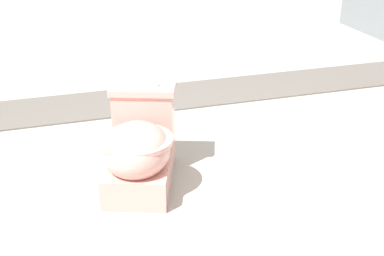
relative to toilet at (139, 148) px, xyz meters
name	(u,v)px	position (x,y,z in m)	size (l,w,h in m)	color
ground_plane	(173,177)	(-0.02, 0.19, -0.22)	(14.00, 14.00, 0.00)	#A8A59E
gravel_strip	(193,94)	(-1.24, 0.69, -0.21)	(0.56, 8.00, 0.01)	#605B56
toilet	(139,148)	(0.00, 0.00, 0.00)	(0.72, 0.56, 0.52)	#E09E93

